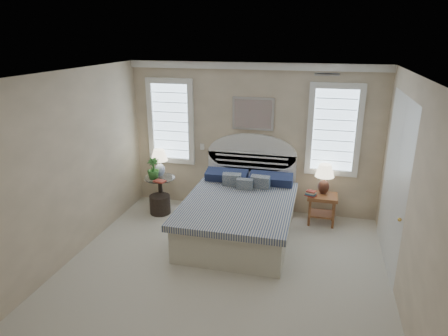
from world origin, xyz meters
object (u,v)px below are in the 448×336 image
bed (240,212)px  lamp_left (159,160)px  nightstand_right (322,203)px  side_table_left (160,190)px  floor_pot (160,204)px  lamp_right (325,176)px

bed → lamp_left: bearing=157.5°
nightstand_right → lamp_left: 3.04m
side_table_left → floor_pot: 0.29m
bed → lamp_right: (1.30, 0.79, 0.47)m
lamp_left → lamp_right: (2.99, 0.10, -0.09)m
bed → side_table_left: 1.75m
nightstand_right → lamp_left: lamp_left is taller
side_table_left → lamp_left: lamp_left is taller
lamp_right → bed: bearing=-148.6°
nightstand_right → lamp_right: (0.00, 0.10, 0.47)m
side_table_left → lamp_left: (-0.04, 0.11, 0.55)m
side_table_left → nightstand_right: side_table_left is taller
bed → nightstand_right: 1.47m
side_table_left → floor_pot: (0.06, -0.18, -0.21)m
bed → floor_pot: (-1.59, 0.41, -0.21)m
bed → lamp_left: 1.91m
lamp_right → nightstand_right: bearing=-92.0°
bed → side_table_left: size_ratio=3.61×
nightstand_right → lamp_right: 0.48m
lamp_left → lamp_right: bearing=1.8°
bed → nightstand_right: bed is taller
floor_pot → lamp_left: size_ratio=0.74×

